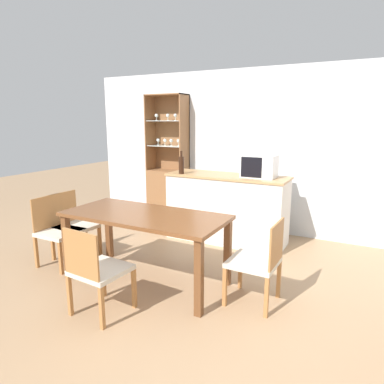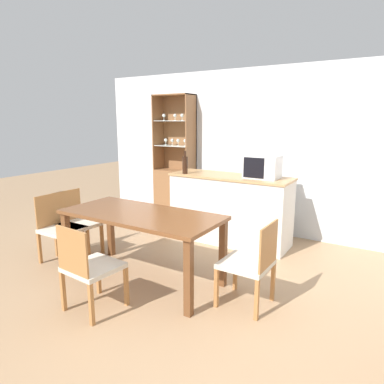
{
  "view_description": "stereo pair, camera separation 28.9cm",
  "coord_description": "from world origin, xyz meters",
  "views": [
    {
      "loc": [
        1.25,
        -2.64,
        1.77
      ],
      "look_at": [
        -0.71,
        1.09,
        0.88
      ],
      "focal_mm": 32.0,
      "sensor_mm": 36.0,
      "label": 1
    },
    {
      "loc": [
        1.5,
        -2.49,
        1.77
      ],
      "look_at": [
        -0.71,
        1.09,
        0.88
      ],
      "focal_mm": 32.0,
      "sensor_mm": 36.0,
      "label": 2
    }
  ],
  "objects": [
    {
      "name": "ground_plane",
      "position": [
        0.0,
        0.0,
        0.0
      ],
      "size": [
        18.0,
        18.0,
        0.0
      ],
      "primitive_type": "plane",
      "color": "#A37F5B"
    },
    {
      "name": "wall_back",
      "position": [
        0.0,
        2.63,
        1.27
      ],
      "size": [
        6.8,
        0.06,
        2.55
      ],
      "color": "silver",
      "rests_on": "ground_plane"
    },
    {
      "name": "kitchen_counter",
      "position": [
        -0.57,
        1.91,
        0.5
      ],
      "size": [
        1.76,
        0.61,
        0.99
      ],
      "color": "silver",
      "rests_on": "ground_plane"
    },
    {
      "name": "display_cabinet",
      "position": [
        -1.9,
        2.44,
        0.64
      ],
      "size": [
        0.7,
        0.34,
        2.19
      ],
      "color": "brown",
      "rests_on": "ground_plane"
    },
    {
      "name": "dining_table",
      "position": [
        -0.85,
        0.26,
        0.68
      ],
      "size": [
        1.78,
        0.81,
        0.78
      ],
      "color": "brown",
      "rests_on": "ground_plane"
    },
    {
      "name": "dining_chair_side_left_near",
      "position": [
        -2.09,
        0.14,
        0.43
      ],
      "size": [
        0.46,
        0.46,
        0.85
      ],
      "rotation": [
        0.0,
        0.0,
        -1.56
      ],
      "color": "beige",
      "rests_on": "ground_plane"
    },
    {
      "name": "dining_chair_side_right_far",
      "position": [
        0.38,
        0.38,
        0.43
      ],
      "size": [
        0.46,
        0.46,
        0.85
      ],
      "rotation": [
        0.0,
        0.0,
        1.55
      ],
      "color": "beige",
      "rests_on": "ground_plane"
    },
    {
      "name": "dining_chair_side_left_far",
      "position": [
        -2.09,
        0.39,
        0.43
      ],
      "size": [
        0.48,
        0.48,
        0.85
      ],
      "rotation": [
        0.0,
        0.0,
        -1.64
      ],
      "color": "beige",
      "rests_on": "ground_plane"
    },
    {
      "name": "dining_chair_head_near",
      "position": [
        -0.86,
        -0.48,
        0.43
      ],
      "size": [
        0.48,
        0.48,
        0.85
      ],
      "rotation": [
        0.0,
        0.0,
        -0.07
      ],
      "color": "beige",
      "rests_on": "ground_plane"
    },
    {
      "name": "microwave",
      "position": [
        -0.11,
        1.93,
        1.14
      ],
      "size": [
        0.45,
        0.33,
        0.31
      ],
      "color": "silver",
      "rests_on": "kitchen_counter"
    },
    {
      "name": "wine_bottle",
      "position": [
        -1.22,
        1.71,
        1.12
      ],
      "size": [
        0.08,
        0.08,
        0.34
      ],
      "color": "black",
      "rests_on": "kitchen_counter"
    }
  ]
}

